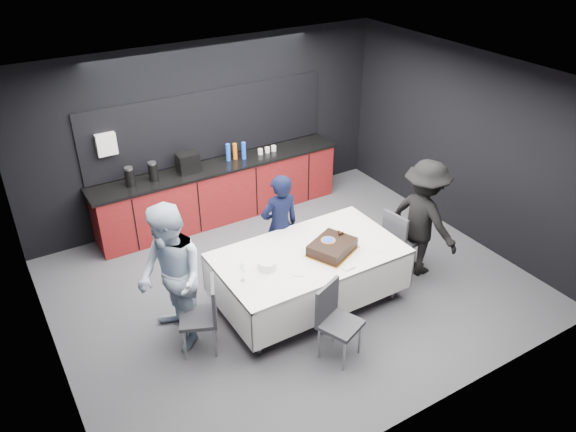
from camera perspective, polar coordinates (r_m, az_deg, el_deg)
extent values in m
plane|color=#47474C|center=(7.70, 0.39, -7.09)|extent=(6.00, 6.00, 0.00)
cube|color=white|center=(6.39, 0.48, 13.27)|extent=(6.00, 5.00, 0.04)
cube|color=black|center=(8.96, -8.08, 8.58)|extent=(6.00, 0.04, 2.80)
cube|color=black|center=(5.32, 14.86, -8.85)|extent=(6.00, 0.04, 2.80)
cube|color=black|center=(6.15, -24.22, -4.91)|extent=(0.04, 5.00, 2.80)
cube|color=black|center=(8.74, 17.55, 6.86)|extent=(0.04, 5.00, 2.80)
cube|color=maroon|center=(9.11, -6.88, 2.44)|extent=(4.00, 0.60, 0.90)
cube|color=black|center=(8.90, -7.06, 5.12)|extent=(4.10, 0.64, 0.04)
cube|color=black|center=(8.91, -8.07, 9.14)|extent=(4.00, 0.03, 1.10)
cube|color=white|center=(8.40, -18.00, 6.96)|extent=(0.28, 0.12, 0.32)
cylinder|color=black|center=(8.43, -15.78, 3.79)|extent=(0.14, 0.14, 0.26)
cylinder|color=black|center=(8.51, -13.54, 4.37)|extent=(0.14, 0.14, 0.26)
cube|color=black|center=(8.66, -10.14, 5.36)|extent=(0.32, 0.24, 0.30)
cylinder|color=blue|center=(8.95, -6.10, 6.45)|extent=(0.07, 0.07, 0.28)
cylinder|color=orange|center=(9.00, -5.40, 6.56)|extent=(0.07, 0.07, 0.26)
cylinder|color=blue|center=(8.99, -4.52, 6.64)|extent=(0.07, 0.07, 0.28)
cylinder|color=white|center=(9.17, -2.82, 6.55)|extent=(0.08, 0.08, 0.09)
cylinder|color=white|center=(9.23, -2.11, 6.72)|extent=(0.08, 0.08, 0.09)
cylinder|color=white|center=(9.28, -1.46, 6.88)|extent=(0.08, 0.08, 0.09)
cylinder|color=#99999E|center=(8.37, -15.91, 4.67)|extent=(0.12, 0.12, 0.03)
cylinder|color=#99999E|center=(8.45, -13.66, 5.25)|extent=(0.12, 0.12, 0.03)
cylinder|color=#99999E|center=(6.47, -3.04, -11.37)|extent=(0.06, 0.06, 0.75)
cylinder|color=#99999E|center=(7.17, -6.89, -6.76)|extent=(0.06, 0.06, 0.75)
cylinder|color=#99999E|center=(7.40, 10.76, -5.84)|extent=(0.06, 0.06, 0.75)
cylinder|color=#99999E|center=(8.02, 6.12, -2.29)|extent=(0.06, 0.06, 0.75)
cube|color=silver|center=(6.98, 2.14, -3.83)|extent=(2.32, 1.32, 0.04)
cube|color=silver|center=(6.71, 5.16, -8.36)|extent=(2.32, 0.02, 0.55)
cube|color=silver|center=(7.58, -0.59, -3.13)|extent=(2.32, 0.02, 0.55)
cube|color=silver|center=(6.69, -6.28, -8.56)|extent=(0.02, 1.32, 0.55)
cube|color=silver|center=(7.72, 9.28, -2.92)|extent=(0.02, 1.32, 0.55)
cube|color=gold|center=(6.99, 4.48, -3.60)|extent=(0.73, 0.67, 0.01)
cube|color=black|center=(6.95, 4.50, -3.15)|extent=(0.67, 0.62, 0.12)
cube|color=black|center=(6.91, 4.52, -2.70)|extent=(0.67, 0.62, 0.01)
cylinder|color=orange|center=(6.94, 4.10, -2.46)|extent=(0.18, 0.18, 0.00)
cylinder|color=blue|center=(6.94, 4.11, -2.43)|extent=(0.15, 0.15, 0.01)
sphere|color=black|center=(7.07, 5.16, -1.67)|extent=(0.04, 0.04, 0.04)
sphere|color=black|center=(7.06, 5.48, -1.77)|extent=(0.04, 0.04, 0.04)
sphere|color=black|center=(7.04, 5.22, -1.86)|extent=(0.04, 0.04, 0.04)
cylinder|color=white|center=(6.66, -2.15, -4.98)|extent=(0.22, 0.22, 0.10)
cylinder|color=white|center=(6.63, 1.04, -5.60)|extent=(0.22, 0.22, 0.01)
cylinder|color=white|center=(7.41, 5.92, -1.51)|extent=(0.22, 0.22, 0.01)
cylinder|color=white|center=(7.13, 9.22, -3.17)|extent=(0.22, 0.22, 0.01)
cylinder|color=white|center=(7.15, 0.42, -2.65)|extent=(0.22, 0.22, 0.01)
cube|color=white|center=(6.72, 6.13, -5.20)|extent=(0.15, 0.10, 0.02)
cylinder|color=white|center=(6.51, -4.62, -6.53)|extent=(0.06, 0.06, 0.00)
cylinder|color=white|center=(6.47, -4.64, -6.09)|extent=(0.01, 0.01, 0.12)
cylinder|color=white|center=(6.41, -4.68, -5.30)|extent=(0.05, 0.05, 0.10)
cube|color=#313136|center=(6.57, -9.09, -10.17)|extent=(0.55, 0.55, 0.05)
cube|color=#313136|center=(6.40, -7.55, -8.36)|extent=(0.20, 0.40, 0.45)
cylinder|color=#99999E|center=(6.86, -10.37, -10.80)|extent=(0.03, 0.03, 0.44)
cylinder|color=#99999E|center=(6.60, -10.44, -12.72)|extent=(0.03, 0.03, 0.44)
cylinder|color=#99999E|center=(6.84, -7.48, -10.63)|extent=(0.03, 0.03, 0.44)
cylinder|color=#99999E|center=(6.59, -7.42, -12.56)|extent=(0.03, 0.03, 0.44)
cube|color=#313136|center=(7.96, 11.54, -2.42)|extent=(0.47, 0.47, 0.05)
cube|color=#313136|center=(7.70, 10.80, -1.34)|extent=(0.09, 0.42, 0.45)
cylinder|color=#99999E|center=(8.11, 13.07, -3.88)|extent=(0.03, 0.03, 0.44)
cylinder|color=#99999E|center=(8.29, 11.28, -2.87)|extent=(0.03, 0.03, 0.44)
cylinder|color=#99999E|center=(7.89, 11.48, -4.76)|extent=(0.03, 0.03, 0.44)
cylinder|color=#99999E|center=(8.07, 9.68, -3.70)|extent=(0.03, 0.03, 0.44)
cube|color=#313136|center=(6.43, 5.34, -10.94)|extent=(0.55, 0.55, 0.05)
cube|color=#313136|center=(6.34, 3.98, -8.59)|extent=(0.40, 0.19, 0.45)
cylinder|color=#99999E|center=(6.41, 5.73, -13.88)|extent=(0.03, 0.03, 0.44)
cylinder|color=#99999E|center=(6.63, 7.32, -12.20)|extent=(0.03, 0.03, 0.44)
cylinder|color=#99999E|center=(6.54, 3.14, -12.69)|extent=(0.03, 0.03, 0.44)
cylinder|color=#99999E|center=(6.75, 4.79, -11.08)|extent=(0.03, 0.03, 0.44)
imported|color=black|center=(7.50, -0.84, -1.09)|extent=(0.57, 0.38, 1.53)
imported|color=#AEC3DB|center=(6.45, -11.80, -6.22)|extent=(0.73, 0.91, 1.81)
imported|color=black|center=(7.77, 13.59, -0.23)|extent=(0.76, 1.15, 1.67)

